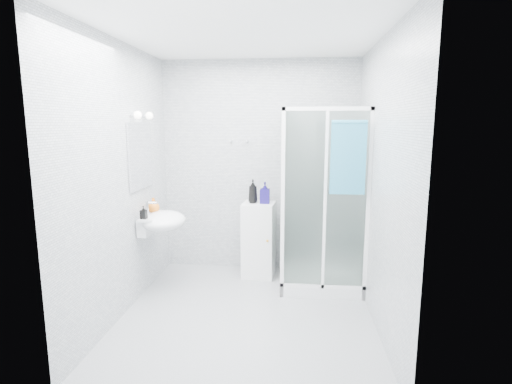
# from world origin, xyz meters

# --- Properties ---
(room) EXTENTS (2.40, 2.60, 2.60)m
(room) POSITION_xyz_m (0.00, 0.00, 1.30)
(room) COLOR silver
(room) RESTS_ON ground
(shower_enclosure) EXTENTS (0.90, 0.95, 2.00)m
(shower_enclosure) POSITION_xyz_m (0.67, 0.77, 0.45)
(shower_enclosure) COLOR white
(shower_enclosure) RESTS_ON ground
(wall_basin) EXTENTS (0.46, 0.56, 0.35)m
(wall_basin) POSITION_xyz_m (-0.99, 0.45, 0.80)
(wall_basin) COLOR white
(wall_basin) RESTS_ON ground
(mirror) EXTENTS (0.02, 0.60, 0.70)m
(mirror) POSITION_xyz_m (-1.19, 0.45, 1.50)
(mirror) COLOR white
(mirror) RESTS_ON room
(vanity_lights) EXTENTS (0.10, 0.40, 0.08)m
(vanity_lights) POSITION_xyz_m (-1.14, 0.45, 1.92)
(vanity_lights) COLOR silver
(vanity_lights) RESTS_ON room
(wall_hooks) EXTENTS (0.23, 0.06, 0.03)m
(wall_hooks) POSITION_xyz_m (-0.25, 1.26, 1.62)
(wall_hooks) COLOR silver
(wall_hooks) RESTS_ON room
(storage_cabinet) EXTENTS (0.40, 0.41, 0.90)m
(storage_cabinet) POSITION_xyz_m (0.02, 1.01, 0.45)
(storage_cabinet) COLOR white
(storage_cabinet) RESTS_ON ground
(hand_towel) EXTENTS (0.34, 0.05, 0.73)m
(hand_towel) POSITION_xyz_m (0.96, 0.37, 1.52)
(hand_towel) COLOR teal
(hand_towel) RESTS_ON shower_enclosure
(shampoo_bottle_a) EXTENTS (0.12, 0.12, 0.28)m
(shampoo_bottle_a) POSITION_xyz_m (-0.05, 1.01, 1.04)
(shampoo_bottle_a) COLOR black
(shampoo_bottle_a) RESTS_ON storage_cabinet
(shampoo_bottle_b) EXTENTS (0.11, 0.12, 0.25)m
(shampoo_bottle_b) POSITION_xyz_m (0.09, 1.01, 1.03)
(shampoo_bottle_b) COLOR #170E59
(shampoo_bottle_b) RESTS_ON storage_cabinet
(soap_dispenser_orange) EXTENTS (0.17, 0.17, 0.16)m
(soap_dispenser_orange) POSITION_xyz_m (-1.11, 0.57, 0.94)
(soap_dispenser_orange) COLOR orange
(soap_dispenser_orange) RESTS_ON wall_basin
(soap_dispenser_black) EXTENTS (0.07, 0.07, 0.13)m
(soap_dispenser_black) POSITION_xyz_m (-1.11, 0.27, 0.93)
(soap_dispenser_black) COLOR black
(soap_dispenser_black) RESTS_ON wall_basin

